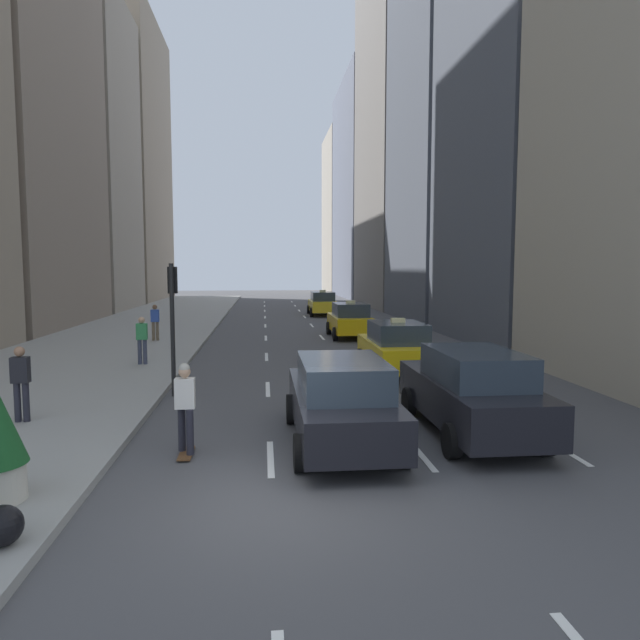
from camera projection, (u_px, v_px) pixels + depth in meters
The scene contains 16 objects.
ground_plane at pixel (286, 503), 8.47m from camera, with size 160.00×160.00×0.00m, color #474749.
sidewalk_left at pixel (153, 324), 34.52m from camera, with size 8.00×66.00×0.15m, color gray.
lane_markings at pixel (316, 331), 31.52m from camera, with size 5.72×56.00×0.01m.
building_row_left at pixel (39, 63), 35.28m from camera, with size 6.00×60.93×36.57m.
building_row_right at pixel (416, 120), 45.50m from camera, with size 6.00×83.77×36.32m.
taxi_lead at pixel (350, 320), 28.49m from camera, with size 2.02×4.40×1.87m.
taxi_second at pixel (396, 348), 18.59m from camera, with size 2.02×4.40×1.87m.
taxi_third at pixel (322, 303), 41.69m from camera, with size 2.02×4.40×1.87m.
sedan_black_near at pixel (471, 391), 11.89m from camera, with size 2.02×4.95×1.80m.
sedan_silver_behind at pixel (341, 400), 11.21m from camera, with size 2.02×4.92×1.73m.
skateboarder at pixel (185, 405), 10.49m from camera, with size 0.36×0.80×1.75m.
trash_bag at pixel (2, 526), 6.83m from camera, with size 0.49×0.49×0.49m, color black.
pedestrian_near_curb at pixel (21, 380), 12.30m from camera, with size 0.36×0.22×1.65m.
pedestrian_mid_block at pixel (142, 338), 19.67m from camera, with size 0.36×0.22×1.65m.
pedestrian_far_walking at pixel (155, 320), 26.14m from camera, with size 0.36×0.22×1.65m.
traffic_light_pole at pixel (173, 308), 15.39m from camera, with size 0.24×0.42×3.60m.
Camera 1 is at (-0.31, -8.19, 3.48)m, focal length 32.00 mm.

